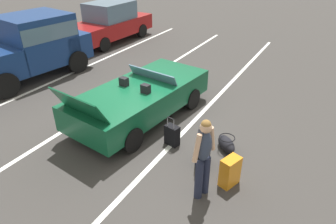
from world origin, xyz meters
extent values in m
plane|color=#383533|center=(0.00, 0.00, 0.00)|extent=(80.00, 80.00, 0.00)
cube|color=silver|center=(0.00, -1.35, 0.00)|extent=(18.00, 0.12, 0.01)
cube|color=silver|center=(0.00, 1.35, 0.00)|extent=(18.00, 0.12, 0.01)
cube|color=silver|center=(0.00, 4.05, 0.00)|extent=(18.00, 0.12, 0.01)
cube|color=#0F4C2D|center=(0.00, 0.00, 0.62)|extent=(4.27, 2.22, 0.64)
cube|color=#0F4C2D|center=(1.43, -0.16, 0.51)|extent=(1.50, 1.81, 0.38)
cube|color=slate|center=(0.51, -0.06, 1.09)|extent=(0.36, 1.56, 0.31)
cube|color=black|center=(-0.16, 0.39, 1.05)|extent=(0.18, 0.24, 0.22)
cube|color=black|center=(-0.25, -0.34, 1.05)|extent=(0.18, 0.24, 0.22)
cube|color=#0F4C2D|center=(-1.93, 0.22, 1.22)|extent=(0.52, 1.53, 0.57)
cylinder|color=black|center=(1.36, 0.66, 0.30)|extent=(0.62, 0.29, 0.60)
cylinder|color=black|center=(1.17, -0.95, 0.30)|extent=(0.62, 0.29, 0.60)
cylinder|color=black|center=(-1.17, 0.95, 0.30)|extent=(0.62, 0.29, 0.60)
cylinder|color=black|center=(-1.36, -0.66, 0.30)|extent=(0.62, 0.29, 0.60)
cube|color=black|center=(-1.02, -2.29, 0.37)|extent=(0.55, 0.44, 0.74)
cube|color=black|center=(-1.07, -2.15, 0.31)|extent=(0.36, 0.16, 0.41)
sphere|color=black|center=(-1.13, -2.45, 0.02)|extent=(0.04, 0.04, 0.04)
sphere|color=black|center=(-0.82, -2.32, 0.02)|extent=(0.04, 0.04, 0.04)
cube|color=orange|center=(-1.31, -2.99, 0.31)|extent=(0.46, 0.36, 0.62)
sphere|color=black|center=(-1.47, -3.03, 0.02)|extent=(0.04, 0.04, 0.04)
sphere|color=black|center=(-1.20, -3.12, 0.02)|extent=(0.04, 0.04, 0.04)
cube|color=black|center=(-0.68, -1.34, 0.25)|extent=(0.26, 0.37, 0.50)
cube|color=black|center=(-0.57, -1.37, 0.21)|extent=(0.07, 0.27, 0.28)
cylinder|color=gray|center=(-0.71, -1.24, 0.62)|extent=(0.02, 0.02, 0.24)
cylinder|color=gray|center=(-0.75, -1.42, 0.62)|extent=(0.02, 0.02, 0.24)
cylinder|color=black|center=(-0.73, -1.33, 0.74)|extent=(0.07, 0.19, 0.03)
sphere|color=black|center=(-0.73, -1.21, 0.02)|extent=(0.04, 0.04, 0.04)
sphere|color=black|center=(-0.78, -1.45, 0.02)|extent=(0.04, 0.04, 0.04)
ellipsoid|color=black|center=(-0.25, -2.54, 0.15)|extent=(0.66, 0.66, 0.30)
torus|color=black|center=(-0.25, -2.54, 0.33)|extent=(0.53, 0.53, 0.02)
cylinder|color=#1E2338|center=(-1.93, -2.60, 0.41)|extent=(0.18, 0.18, 0.82)
cylinder|color=#1E2338|center=(-1.74, -2.65, 0.41)|extent=(0.18, 0.18, 0.82)
ellipsoid|color=#2D384C|center=(-1.83, -2.63, 1.12)|extent=(0.37, 0.30, 0.60)
sphere|color=tan|center=(-1.83, -2.63, 1.51)|extent=(0.21, 0.21, 0.21)
sphere|color=olive|center=(-1.83, -2.63, 1.56)|extent=(0.18, 0.18, 0.18)
cylinder|color=tan|center=(-2.03, -2.57, 1.19)|extent=(0.21, 0.14, 0.53)
cylinder|color=tan|center=(-1.64, -2.68, 1.19)|extent=(0.21, 0.14, 0.53)
cube|color=navy|center=(1.96, 4.81, 0.85)|extent=(1.36, 2.04, 0.90)
cube|color=navy|center=(0.92, 4.96, 1.25)|extent=(2.35, 2.18, 1.70)
cube|color=slate|center=(0.92, 4.96, 1.63)|extent=(2.31, 2.19, 0.51)
cylinder|color=black|center=(1.87, 5.73, 0.40)|extent=(0.83, 0.39, 0.80)
cylinder|color=black|center=(1.61, 3.94, 0.40)|extent=(0.83, 0.39, 0.80)
cylinder|color=black|center=(-1.03, 4.32, 0.40)|extent=(0.83, 0.39, 0.80)
cube|color=maroon|center=(5.38, 5.45, 0.67)|extent=(4.57, 1.97, 0.70)
cube|color=slate|center=(5.48, 5.44, 1.42)|extent=(2.16, 1.70, 0.80)
cylinder|color=black|center=(3.95, 4.67, 0.32)|extent=(0.65, 0.24, 0.64)
cylinder|color=black|center=(4.02, 6.33, 0.32)|extent=(0.65, 0.24, 0.64)
cylinder|color=black|center=(6.74, 4.57, 0.32)|extent=(0.65, 0.24, 0.64)
cylinder|color=black|center=(6.80, 6.22, 0.32)|extent=(0.65, 0.24, 0.64)
camera|label=1|loc=(-5.83, -4.18, 4.21)|focal=32.05mm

